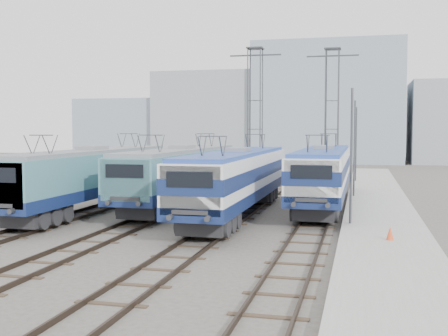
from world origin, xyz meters
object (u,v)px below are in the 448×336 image
(locomotive_center_left, at_px, (181,171))
(locomotive_center_right, at_px, (237,176))
(mast_rear, at_px, (356,146))
(mast_front, at_px, (351,159))
(catenary_tower_east, at_px, (332,111))
(catenary_tower_west, at_px, (255,110))
(locomotive_far_left, at_px, (91,174))
(mast_mid, at_px, (354,150))
(locomotive_far_right, at_px, (323,171))
(safety_cone, at_px, (390,233))

(locomotive_center_left, distance_m, locomotive_center_right, 5.79)
(locomotive_center_right, height_order, mast_rear, mast_rear)
(locomotive_center_left, bearing_deg, mast_front, -29.52)
(catenary_tower_east, bearing_deg, catenary_tower_west, -162.90)
(locomotive_far_left, distance_m, mast_rear, 26.52)
(catenary_tower_east, relative_size, mast_mid, 1.71)
(locomotive_far_left, relative_size, mast_rear, 2.63)
(locomotive_far_left, bearing_deg, locomotive_far_right, 21.63)
(catenary_tower_east, relative_size, safety_cone, 21.20)
(locomotive_center_left, relative_size, locomotive_far_right, 1.00)
(catenary_tower_east, height_order, mast_rear, catenary_tower_east)
(mast_front, xyz_separation_m, mast_mid, (0.00, 12.00, 0.00))
(mast_mid, height_order, mast_rear, same)
(locomotive_far_left, height_order, catenary_tower_east, catenary_tower_east)
(locomotive_far_left, distance_m, mast_front, 15.58)
(safety_cone, bearing_deg, locomotive_center_left, 141.32)
(catenary_tower_east, bearing_deg, mast_front, -84.55)
(locomotive_center_left, xyz_separation_m, mast_mid, (10.85, 5.86, 1.22))
(mast_rear, height_order, safety_cone, mast_rear)
(mast_mid, distance_m, safety_cone, 16.27)
(locomotive_far_left, bearing_deg, safety_cone, -20.32)
(locomotive_center_right, relative_size, locomotive_far_right, 1.00)
(locomotive_center_right, height_order, mast_front, mast_front)
(locomotive_far_left, relative_size, safety_cone, 32.52)
(locomotive_far_right, relative_size, mast_rear, 2.62)
(locomotive_far_left, bearing_deg, mast_rear, 54.60)
(catenary_tower_east, bearing_deg, mast_mid, -78.14)
(locomotive_far_left, distance_m, catenary_tower_east, 24.05)
(catenary_tower_east, xyz_separation_m, mast_front, (2.10, -22.00, -3.14))
(locomotive_center_right, xyz_separation_m, mast_rear, (6.35, 21.51, 1.17))
(mast_mid, relative_size, mast_rear, 1.00)
(locomotive_center_right, relative_size, mast_mid, 2.61)
(mast_rear, bearing_deg, locomotive_center_right, -106.45)
(catenary_tower_west, bearing_deg, mast_front, -66.73)
(catenary_tower_west, height_order, safety_cone, catenary_tower_west)
(locomotive_center_left, xyz_separation_m, locomotive_far_right, (9.00, 1.61, 0.06))
(locomotive_far_right, height_order, catenary_tower_west, catenary_tower_west)
(locomotive_center_right, bearing_deg, locomotive_far_left, -179.43)
(locomotive_center_right, relative_size, mast_rear, 2.61)
(catenary_tower_west, height_order, mast_rear, catenary_tower_west)
(locomotive_center_left, height_order, locomotive_center_right, locomotive_center_left)
(mast_front, bearing_deg, locomotive_center_left, 150.48)
(catenary_tower_west, height_order, catenary_tower_east, same)
(locomotive_center_left, bearing_deg, mast_mid, 28.36)
(locomotive_far_right, distance_m, catenary_tower_west, 14.63)
(catenary_tower_west, distance_m, mast_front, 22.00)
(locomotive_far_left, height_order, locomotive_center_left, locomotive_far_left)
(mast_front, bearing_deg, catenary_tower_west, 113.27)
(catenary_tower_east, distance_m, mast_mid, 10.69)
(locomotive_far_right, distance_m, mast_rear, 16.39)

